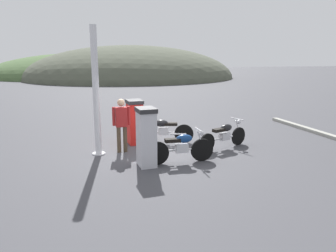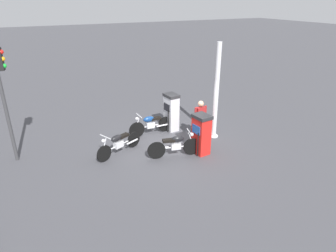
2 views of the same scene
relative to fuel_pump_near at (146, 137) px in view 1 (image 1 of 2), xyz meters
The scene contains 10 objects.
ground_plane 1.58m from the fuel_pump_near, 64.29° to the left, with size 120.00×120.00×0.00m, color #424247.
fuel_pump_near is the anchor object (origin of this frame).
fuel_pump_far 2.41m from the fuel_pump_near, 90.00° to the left, with size 0.58×0.73×1.54m.
motorcycle_near_pump 1.07m from the fuel_pump_near, ahead, with size 2.01×0.56×0.97m.
motorcycle_far_pump 2.46m from the fuel_pump_near, 66.00° to the left, with size 1.97×0.73×0.97m.
motorcycle_extra 3.02m from the fuel_pump_near, 21.72° to the left, with size 1.95×0.96×0.95m.
attendant_person 1.58m from the fuel_pump_near, 110.14° to the left, with size 0.57×0.24×1.72m.
canopy_support_pole 2.18m from the fuel_pump_near, 132.14° to the left, with size 0.40×0.40×3.92m.
distant_hill_main 33.87m from the fuel_pump_near, 83.81° to the left, with size 26.22×22.17×8.17m.
distant_hill_secondary 39.27m from the fuel_pump_near, 91.79° to the left, with size 27.94×21.48×6.34m.
Camera 1 is at (-2.03, -9.95, 3.11)m, focal length 35.26 mm.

